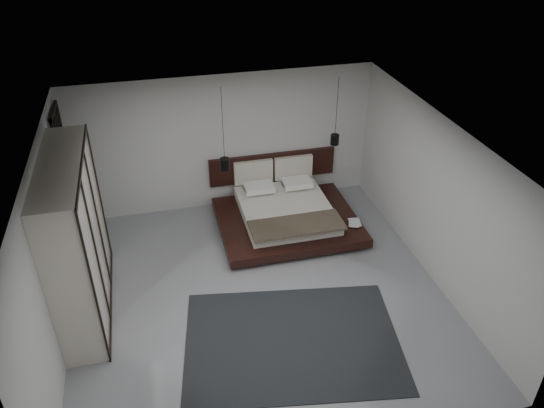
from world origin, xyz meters
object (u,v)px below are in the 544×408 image
object	(u,v)px
bed	(285,212)
pendant_left	(225,164)
lattice_screen	(68,178)
pendant_right	(335,139)
rug	(292,341)
wardrobe	(76,240)

from	to	relation	value
bed	pendant_left	xyz separation A→B (m)	(-1.09, 0.41, 1.01)
bed	pendant_left	bearing A→B (deg)	159.54
lattice_screen	pendant_right	bearing A→B (deg)	-1.48
bed	pendant_right	size ratio (longest dim) A/B	1.96
pendant_right	rug	size ratio (longest dim) A/B	0.43
lattice_screen	rug	bearing A→B (deg)	-48.28
pendant_left	wardrobe	bearing A→B (deg)	-143.62
pendant_right	pendant_left	bearing A→B (deg)	-180.00
lattice_screen	rug	size ratio (longest dim) A/B	0.82
rug	lattice_screen	bearing A→B (deg)	131.72
pendant_left	pendant_right	distance (m)	2.20
bed	rug	distance (m)	3.15
bed	wardrobe	xyz separation A→B (m)	(-3.67, -1.49, 1.01)
pendant_left	wardrobe	distance (m)	3.20
wardrobe	rug	world-z (taller)	wardrobe
bed	pendant_right	distance (m)	1.72
lattice_screen	wardrobe	distance (m)	2.04
lattice_screen	pendant_right	distance (m)	5.02
lattice_screen	pendant_left	size ratio (longest dim) A/B	1.59
pendant_right	rug	distance (m)	4.20
bed	wardrobe	bearing A→B (deg)	-157.89
lattice_screen	pendant_right	world-z (taller)	pendant_right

